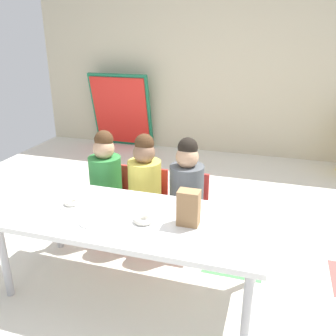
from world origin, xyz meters
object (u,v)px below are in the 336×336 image
object	(u,v)px
seated_child_middle_seat	(145,180)
craft_table	(132,222)
seated_child_far_right	(187,185)
paper_plate_center_table	(93,221)
folded_activity_table	(121,111)
paper_bag_brown	(189,208)
donut_powdered_loose	(144,219)
paper_plate_near_edge	(72,205)
donut_powdered_on_plate	(72,202)
seated_child_near_camera	(106,175)

from	to	relation	value
seated_child_middle_seat	craft_table	bearing A→B (deg)	-77.79
seated_child_far_right	paper_plate_center_table	size ratio (longest dim) A/B	5.10
folded_activity_table	seated_child_middle_seat	bearing A→B (deg)	-62.06
craft_table	paper_bag_brown	distance (m)	0.40
seated_child_far_right	donut_powdered_loose	world-z (taller)	seated_child_far_right
paper_plate_near_edge	donut_powdered_on_plate	size ratio (longest dim) A/B	1.73
craft_table	paper_plate_center_table	size ratio (longest dim) A/B	9.41
seated_child_near_camera	donut_powdered_loose	world-z (taller)	seated_child_near_camera
paper_bag_brown	paper_plate_center_table	size ratio (longest dim) A/B	1.22
seated_child_middle_seat	paper_plate_center_table	bearing A→B (deg)	-95.22
seated_child_middle_seat	donut_powdered_loose	distance (m)	0.68
seated_child_middle_seat	folded_activity_table	xyz separation A→B (m)	(-1.27, 2.39, -0.02)
craft_table	seated_child_near_camera	xyz separation A→B (m)	(-0.47, 0.59, 0.04)
seated_child_far_right	seated_child_near_camera	bearing A→B (deg)	180.00
seated_child_near_camera	seated_child_far_right	distance (m)	0.68
folded_activity_table	seated_child_near_camera	bearing A→B (deg)	-68.76
paper_plate_near_edge	seated_child_near_camera	bearing A→B (deg)	93.23
seated_child_far_right	donut_powdered_loose	bearing A→B (deg)	-99.83
folded_activity_table	donut_powdered_on_plate	distance (m)	3.11
seated_child_near_camera	donut_powdered_on_plate	bearing A→B (deg)	-86.77
craft_table	seated_child_middle_seat	distance (m)	0.60
paper_plate_center_table	paper_bag_brown	bearing A→B (deg)	14.25
seated_child_far_right	donut_powdered_on_plate	bearing A→B (deg)	-138.68
craft_table	paper_plate_center_table	world-z (taller)	paper_plate_center_table
craft_table	paper_bag_brown	size ratio (longest dim) A/B	7.70
seated_child_middle_seat	donut_powdered_on_plate	size ratio (longest dim) A/B	8.84
paper_plate_near_edge	craft_table	bearing A→B (deg)	-2.59
donut_powdered_loose	paper_plate_near_edge	bearing A→B (deg)	172.63
seated_child_near_camera	paper_plate_near_edge	bearing A→B (deg)	-86.77
seated_child_near_camera	paper_plate_center_table	size ratio (longest dim) A/B	5.10
seated_child_far_right	paper_bag_brown	xyz separation A→B (m)	(0.16, -0.58, 0.11)
donut_powdered_loose	paper_bag_brown	bearing A→B (deg)	11.64
folded_activity_table	paper_plate_center_table	world-z (taller)	folded_activity_table
craft_table	seated_child_middle_seat	bearing A→B (deg)	102.21
seated_child_far_right	paper_bag_brown	size ratio (longest dim) A/B	4.17
folded_activity_table	paper_plate_near_edge	bearing A→B (deg)	-72.00
paper_plate_near_edge	folded_activity_table	bearing A→B (deg)	108.00
craft_table	folded_activity_table	world-z (taller)	folded_activity_table
folded_activity_table	paper_plate_center_table	distance (m)	3.34
seated_child_near_camera	seated_child_far_right	bearing A→B (deg)	0.00
seated_child_near_camera	donut_powdered_on_plate	world-z (taller)	seated_child_near_camera
paper_bag_brown	donut_powdered_loose	distance (m)	0.29
seated_child_near_camera	paper_plate_center_table	bearing A→B (deg)	-69.38
paper_bag_brown	paper_plate_near_edge	xyz separation A→B (m)	(-0.80, 0.01, -0.11)
seated_child_near_camera	seated_child_far_right	size ratio (longest dim) A/B	1.00
paper_plate_center_table	donut_powdered_on_plate	bearing A→B (deg)	146.90
paper_plate_near_edge	paper_plate_center_table	xyz separation A→B (m)	(0.24, -0.16, 0.00)
craft_table	donut_powdered_loose	distance (m)	0.13
donut_powdered_on_plate	donut_powdered_loose	world-z (taller)	donut_powdered_on_plate
seated_child_middle_seat	donut_powdered_loose	world-z (taller)	seated_child_middle_seat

